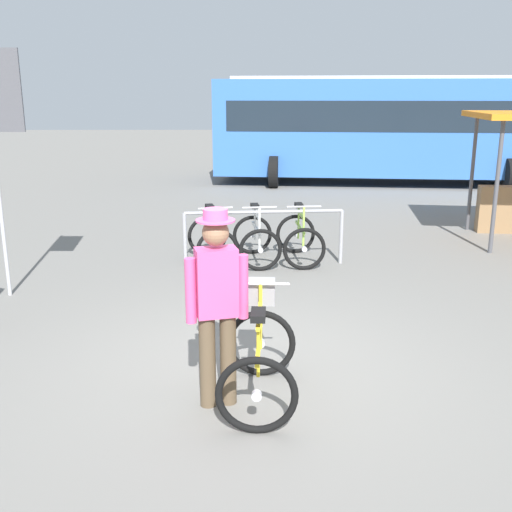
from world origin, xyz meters
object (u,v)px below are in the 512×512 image
object	(u,v)px
person_with_featured_bike	(217,301)
banner_flag	(2,125)
racked_bike_lime	(300,239)
bus_distant	(387,124)
racked_bike_blue	(212,241)
featured_bicycle	(259,350)
racked_bike_white	(256,240)

from	to	relation	value
person_with_featured_bike	banner_flag	bearing A→B (deg)	133.39
racked_bike_lime	bus_distant	world-z (taller)	bus_distant
racked_bike_blue	featured_bicycle	world-z (taller)	same
person_with_featured_bike	banner_flag	world-z (taller)	banner_flag
featured_bicycle	bus_distant	distance (m)	13.84
racked_bike_white	featured_bicycle	size ratio (longest dim) A/B	0.99
racked_bike_white	person_with_featured_bike	bearing A→B (deg)	-94.90
racked_bike_blue	racked_bike_white	xyz separation A→B (m)	(0.70, 0.05, -0.00)
bus_distant	racked_bike_blue	bearing A→B (deg)	-117.97
racked_bike_blue	person_with_featured_bike	world-z (taller)	person_with_featured_bike
bus_distant	banner_flag	world-z (taller)	banner_flag
bus_distant	banner_flag	distance (m)	12.59
racked_bike_blue	racked_bike_lime	xyz separation A→B (m)	(1.40, 0.11, 0.00)
featured_bicycle	racked_bike_lime	bearing A→B (deg)	80.74
racked_bike_white	featured_bicycle	xyz separation A→B (m)	(-0.03, -4.44, 0.08)
featured_bicycle	person_with_featured_bike	world-z (taller)	person_with_featured_bike
person_with_featured_bike	bus_distant	size ratio (longest dim) A/B	0.17
racked_bike_lime	featured_bicycle	world-z (taller)	same
featured_bicycle	bus_distant	bearing A→B (deg)	73.08
racked_bike_white	racked_bike_blue	bearing A→B (deg)	-175.53
racked_bike_blue	featured_bicycle	size ratio (longest dim) A/B	1.01
racked_bike_lime	person_with_featured_bike	xyz separation A→B (m)	(-1.09, -4.61, 0.58)
racked_bike_lime	person_with_featured_bike	size ratio (longest dim) A/B	0.65
person_with_featured_bike	racked_bike_lime	bearing A→B (deg)	76.72
racked_bike_white	bus_distant	bearing A→B (deg)	65.56
featured_bicycle	banner_flag	bearing A→B (deg)	138.00
racked_bike_blue	racked_bike_white	world-z (taller)	same
featured_bicycle	racked_bike_blue	bearing A→B (deg)	98.61
bus_distant	banner_flag	xyz separation A→B (m)	(-7.17, -10.34, 0.49)
bus_distant	racked_bike_lime	bearing A→B (deg)	-110.66
banner_flag	person_with_featured_bike	bearing A→B (deg)	-46.61
racked_bike_blue	racked_bike_lime	size ratio (longest dim) A/B	1.08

